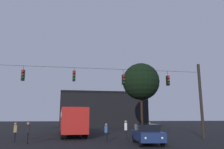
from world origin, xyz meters
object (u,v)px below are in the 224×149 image
(tree_left_silhouette, at_px, (141,82))
(city_bus, at_px, (72,119))
(pedestrian_crossing_right, at_px, (126,129))
(car_near_right, at_px, (147,134))
(pedestrian_near_bus, at_px, (106,131))
(pedestrian_crossing_center, at_px, (15,131))
(pedestrian_trailing, at_px, (28,132))
(pedestrian_crossing_left, at_px, (150,129))

(tree_left_silhouette, bearing_deg, city_bus, -152.23)
(pedestrian_crossing_right, bearing_deg, city_bus, 130.98)
(city_bus, bearing_deg, car_near_right, -57.34)
(pedestrian_near_bus, xyz_separation_m, tree_left_silhouette, (7.09, 12.23, 6.52))
(pedestrian_crossing_center, bearing_deg, tree_left_silhouette, 37.13)
(pedestrian_trailing, height_order, tree_left_silhouette, tree_left_silhouette)
(car_near_right, distance_m, tree_left_silhouette, 16.46)
(car_near_right, xyz_separation_m, tree_left_silhouette, (4.20, 14.50, 6.58))
(pedestrian_crossing_left, xyz_separation_m, tree_left_silhouette, (1.81, 8.40, 6.53))
(pedestrian_crossing_left, xyz_separation_m, pedestrian_crossing_right, (-3.27, -2.68, 0.16))
(tree_left_silhouette, bearing_deg, pedestrian_crossing_center, -142.87)
(pedestrian_crossing_right, xyz_separation_m, pedestrian_trailing, (-8.40, -1.55, -0.07))
(car_near_right, distance_m, pedestrian_crossing_left, 6.55)
(pedestrian_crossing_left, xyz_separation_m, pedestrian_trailing, (-11.66, -4.23, 0.09))
(pedestrian_crossing_right, bearing_deg, tree_left_silhouette, 65.38)
(pedestrian_near_bus, relative_size, tree_left_silhouette, 0.15)
(city_bus, height_order, tree_left_silhouette, tree_left_silhouette)
(car_near_right, bearing_deg, pedestrian_crossing_left, 68.65)
(car_near_right, xyz_separation_m, pedestrian_crossing_left, (2.38, 6.10, 0.05))
(pedestrian_crossing_left, xyz_separation_m, pedestrian_near_bus, (-5.28, -3.83, 0.01))
(pedestrian_crossing_center, relative_size, pedestrian_near_bus, 1.05)
(pedestrian_crossing_right, distance_m, pedestrian_trailing, 8.54)
(pedestrian_crossing_left, relative_size, pedestrian_near_bus, 0.99)
(city_bus, bearing_deg, pedestrian_crossing_center, -128.61)
(pedestrian_crossing_center, distance_m, tree_left_silhouette, 19.64)
(car_near_right, bearing_deg, pedestrian_trailing, 168.58)
(pedestrian_trailing, distance_m, tree_left_silhouette, 19.55)
(car_near_right, height_order, pedestrian_crossing_center, pedestrian_crossing_center)
(pedestrian_crossing_left, distance_m, pedestrian_crossing_center, 13.27)
(pedestrian_crossing_center, height_order, pedestrian_near_bus, pedestrian_crossing_center)
(pedestrian_crossing_center, relative_size, tree_left_silhouette, 0.16)
(city_bus, height_order, car_near_right, city_bus)
(pedestrian_crossing_right, bearing_deg, pedestrian_crossing_left, 39.35)
(pedestrian_crossing_center, xyz_separation_m, tree_left_silhouette, (14.78, 11.19, 6.47))
(pedestrian_trailing, bearing_deg, car_near_right, -11.42)
(car_near_right, height_order, pedestrian_trailing, pedestrian_trailing)
(city_bus, height_order, pedestrian_crossing_left, city_bus)
(pedestrian_crossing_right, bearing_deg, pedestrian_trailing, -169.56)
(pedestrian_near_bus, bearing_deg, tree_left_silhouette, 59.88)
(city_bus, distance_m, pedestrian_crossing_right, 7.69)
(car_near_right, xyz_separation_m, pedestrian_crossing_right, (-0.88, 3.42, 0.21))
(tree_left_silhouette, bearing_deg, car_near_right, -106.14)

